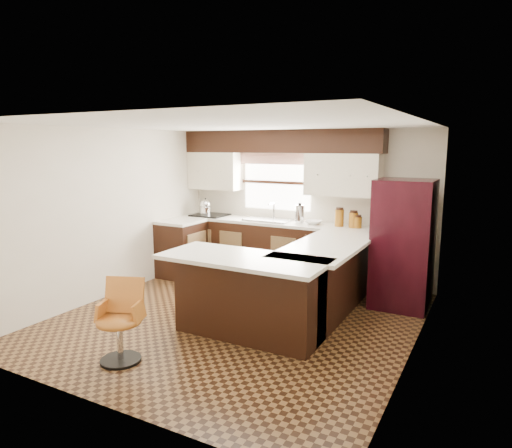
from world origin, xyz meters
The scene contains 30 objects.
floor centered at (0.00, 0.00, 0.00)m, with size 4.40×4.40×0.00m, color #49301A.
ceiling centered at (0.00, 0.00, 2.40)m, with size 4.40×4.40×0.00m, color silver.
wall_back centered at (0.00, 2.20, 1.20)m, with size 4.40×4.40×0.00m, color beige.
wall_front centered at (0.00, -2.20, 1.20)m, with size 4.40×4.40×0.00m, color beige.
wall_left centered at (-2.10, 0.00, 1.20)m, with size 4.40×4.40×0.00m, color beige.
wall_right centered at (2.10, 0.00, 1.20)m, with size 4.40×4.40×0.00m, color beige.
base_cab_back centered at (-0.45, 1.90, 0.45)m, with size 3.30×0.60×0.90m, color black.
base_cab_left centered at (-1.80, 1.25, 0.45)m, with size 0.60×0.70×0.90m, color black.
counter_back centered at (-0.45, 1.90, 0.92)m, with size 3.30×0.60×0.04m, color silver.
counter_left centered at (-1.80, 1.25, 0.92)m, with size 0.60×0.70×0.04m, color silver.
soffit centered at (-0.40, 2.03, 2.22)m, with size 3.40×0.35×0.36m, color black.
upper_cab_left centered at (-1.62, 2.03, 1.72)m, with size 0.94×0.35×0.64m, color beige.
upper_cab_right centered at (0.68, 2.03, 1.72)m, with size 1.14×0.35×0.64m, color beige.
window_pane centered at (-0.50, 2.18, 1.55)m, with size 1.20×0.02×0.90m, color white.
valance centered at (-0.50, 2.14, 1.94)m, with size 1.30×0.06×0.18m, color #D19B93.
sink centered at (-0.50, 1.88, 0.96)m, with size 0.75×0.45×0.03m, color #B2B2B7.
dishwasher centered at (0.55, 1.61, 0.43)m, with size 0.58×0.03×0.78m, color black.
cooktop centered at (-1.65, 1.88, 0.96)m, with size 0.58×0.50×0.03m, color black.
peninsula_long centered at (0.90, 0.62, 0.45)m, with size 0.60×1.95×0.90m, color black.
peninsula_return centered at (0.38, -0.35, 0.45)m, with size 1.65×0.60×0.90m, color black.
counter_pen_long centered at (0.95, 0.62, 0.92)m, with size 0.84×1.95×0.04m, color silver.
counter_pen_return centered at (0.35, -0.44, 0.92)m, with size 1.89×0.84×0.04m, color silver.
refrigerator centered at (1.71, 1.47, 0.86)m, with size 0.74×0.71×1.72m, color black.
bar_chair centered at (-0.45, -1.53, 0.42)m, with size 0.44×0.44×0.83m, color #B76724, non-canonical shape.
kettle centered at (-1.74, 1.88, 1.11)m, with size 0.21×0.21×0.28m, color silver, non-canonical shape.
percolator centered at (0.04, 1.90, 1.09)m, with size 0.15×0.15×0.29m, color silver.
mixing_bowl centered at (0.27, 1.90, 0.98)m, with size 0.25×0.25×0.06m, color white.
canister_large centered at (0.68, 1.92, 1.07)m, with size 0.14×0.14×0.26m, color #965B14.
canister_med centered at (0.90, 1.92, 1.06)m, with size 0.14×0.14×0.22m, color #965B14.
canister_small centered at (0.96, 1.92, 1.03)m, with size 0.13×0.13×0.16m, color #965B14.
Camera 1 is at (2.80, -4.68, 2.15)m, focal length 32.00 mm.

